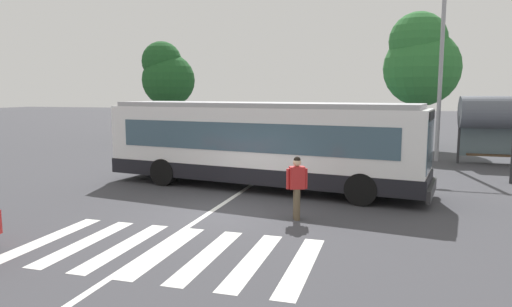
{
  "coord_description": "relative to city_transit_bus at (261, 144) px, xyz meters",
  "views": [
    {
      "loc": [
        4.51,
        -12.0,
        3.41
      ],
      "look_at": [
        0.02,
        3.23,
        1.3
      ],
      "focal_mm": 32.26,
      "sensor_mm": 36.0,
      "label": 1
    }
  ],
  "objects": [
    {
      "name": "parked_car_charcoal",
      "position": [
        -2.96,
        12.25,
        -0.82
      ],
      "size": [
        2.02,
        4.57,
        1.35
      ],
      "color": "black",
      "rests_on": "ground_plane"
    },
    {
      "name": "city_transit_bus",
      "position": [
        0.0,
        0.0,
        0.0
      ],
      "size": [
        11.84,
        4.22,
        3.06
      ],
      "color": "black",
      "rests_on": "ground_plane"
    },
    {
      "name": "background_tree_left",
      "position": [
        -10.75,
        13.72,
        3.05
      ],
      "size": [
        3.67,
        3.67,
        6.93
      ],
      "color": "brown",
      "rests_on": "ground_plane"
    },
    {
      "name": "pedestrian_crossing_street",
      "position": [
        2.07,
        -3.8,
        -0.62
      ],
      "size": [
        0.54,
        0.4,
        1.72
      ],
      "color": "brown",
      "rests_on": "ground_plane"
    },
    {
      "name": "lane_center_line",
      "position": [
        -0.46,
        -1.71,
        -1.58
      ],
      "size": [
        0.16,
        24.0,
        0.01
      ],
      "primitive_type": "cube",
      "color": "silver",
      "rests_on": "ground_plane"
    },
    {
      "name": "bus_stop_shelter",
      "position": [
        9.48,
        8.24,
        0.83
      ],
      "size": [
        3.86,
        1.54,
        3.25
      ],
      "color": "#28282B",
      "rests_on": "ground_plane"
    },
    {
      "name": "parked_car_teal",
      "position": [
        2.51,
        12.43,
        -0.82
      ],
      "size": [
        1.98,
        4.55,
        1.35
      ],
      "color": "black",
      "rests_on": "ground_plane"
    },
    {
      "name": "parked_car_white",
      "position": [
        -0.32,
        12.27,
        -0.82
      ],
      "size": [
        2.19,
        4.63,
        1.35
      ],
      "color": "black",
      "rests_on": "ground_plane"
    },
    {
      "name": "crosswalk_painted_stripes",
      "position": [
        -0.18,
        -7.06,
        -1.58
      ],
      "size": [
        6.47,
        3.35,
        0.01
      ],
      "color": "silver",
      "rests_on": "ground_plane"
    },
    {
      "name": "ground_plane",
      "position": [
        -0.07,
        -3.71,
        -1.59
      ],
      "size": [
        160.0,
        160.0,
        0.0
      ],
      "primitive_type": "plane",
      "color": "#3D3D42"
    },
    {
      "name": "twin_arm_street_lamp",
      "position": [
        6.67,
        8.73,
        3.8
      ],
      "size": [
        4.6,
        0.32,
        8.7
      ],
      "color": "#939399",
      "rests_on": "ground_plane"
    },
    {
      "name": "background_tree_right",
      "position": [
        6.0,
        13.96,
        3.74
      ],
      "size": [
        4.55,
        4.55,
        8.16
      ],
      "color": "brown",
      "rests_on": "ground_plane"
    }
  ]
}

